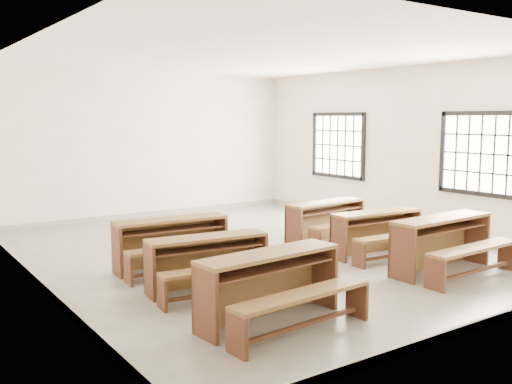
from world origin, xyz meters
TOP-DOWN VIEW (x-y plane):
  - room at (0.09, 0.00)m, footprint 8.50×8.50m
  - desk_set_0 at (-1.74, -2.84)m, footprint 1.78×1.02m
  - desk_set_1 at (-1.73, -1.45)m, footprint 1.66×1.00m
  - desk_set_2 at (-1.64, -0.22)m, footprint 1.73×0.99m
  - desk_set_3 at (1.52, -2.58)m, footprint 1.81×0.98m
  - desk_set_4 at (1.48, -1.34)m, footprint 1.65×0.94m
  - desk_set_5 at (1.46, -0.14)m, footprint 1.70×0.99m

SIDE VIEW (x-z plane):
  - desk_set_1 at x=-1.73m, z-range 0.06..0.77m
  - desk_set_4 at x=1.48m, z-range 0.06..0.78m
  - desk_set_5 at x=1.46m, z-range 0.06..0.79m
  - desk_set_2 at x=-1.64m, z-range 0.06..0.81m
  - desk_set_0 at x=-1.74m, z-range 0.06..0.84m
  - desk_set_3 at x=1.52m, z-range 0.07..0.86m
  - room at x=0.09m, z-range 0.54..3.74m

